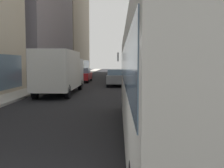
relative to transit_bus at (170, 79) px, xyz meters
The scene contains 10 objects.
ground_plane 30.95m from the transit_bus, 95.20° to the left, with size 120.00×120.00×0.00m, color black.
sidewalk_left 31.97m from the transit_bus, 105.44° to the left, with size 2.40×110.00×0.15m, color #ADA89E.
sidewalk_right 30.96m from the transit_bus, 84.62° to the left, with size 2.40×110.00×0.15m, color #ADA89E.
building_left_mid 31.14m from the transit_bus, 119.22° to the left, with size 11.84×18.80×19.47m.
building_right_far 39.78m from the transit_bus, 76.54° to the left, with size 11.85×16.49×18.47m.
transit_bus is the anchor object (origin of this frame).
car_grey_wagon 18.63m from the transit_bus, 94.93° to the left, with size 1.86×4.71×1.62m.
car_blue_hatchback 29.10m from the transit_bus, 90.00° to the left, with size 1.88×4.27×1.62m.
car_red_coupe 24.23m from the transit_bus, 103.37° to the left, with size 1.75×4.62×1.62m.
box_truck 12.90m from the transit_bus, 115.73° to the left, with size 2.30×7.50×3.05m.
Camera 1 is at (1.39, -3.13, 2.22)m, focal length 42.99 mm.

